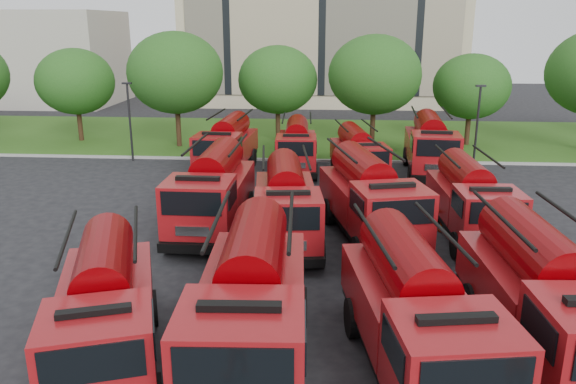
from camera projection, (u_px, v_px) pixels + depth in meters
name	position (u px, v px, depth m)	size (l,w,h in m)	color
ground	(247.00, 279.00, 19.87)	(140.00, 140.00, 0.00)	black
lawn	(293.00, 136.00, 44.68)	(70.00, 16.00, 0.12)	#2C5316
curb	(285.00, 160.00, 36.94)	(70.00, 0.30, 0.14)	gray
side_building	(35.00, 58.00, 62.49)	(18.00, 12.00, 10.00)	#A0998E
tree_1	(75.00, 82.00, 41.61)	(5.71, 5.71, 6.98)	#382314
tree_2	(175.00, 73.00, 39.40)	(6.72, 6.72, 8.22)	#382314
tree_3	(278.00, 80.00, 41.51)	(5.88, 5.88, 7.19)	#382314
tree_4	(375.00, 75.00, 39.44)	(6.55, 6.55, 8.01)	#382314
tree_5	(472.00, 87.00, 40.18)	(5.46, 5.46, 6.68)	#382314
lamp_post_0	(130.00, 117.00, 36.14)	(0.60, 0.25, 5.11)	black
lamp_post_1	(477.00, 121.00, 34.64)	(0.60, 0.25, 5.11)	black
fire_truck_0	(105.00, 308.00, 14.51)	(4.48, 7.41, 3.19)	black
fire_truck_1	(251.00, 303.00, 14.41)	(3.19, 7.98, 3.58)	black
fire_truck_2	(416.00, 313.00, 14.10)	(3.66, 7.74, 3.39)	black
fire_truck_3	(546.00, 299.00, 14.68)	(3.17, 7.87, 3.52)	black
fire_truck_4	(213.00, 191.00, 24.20)	(2.88, 7.67, 3.48)	black
fire_truck_5	(286.00, 204.00, 22.84)	(3.25, 7.40, 3.26)	black
fire_truck_6	(370.00, 198.00, 23.18)	(4.35, 8.07, 3.49)	black
fire_truck_7	(471.00, 200.00, 23.52)	(2.78, 7.03, 3.15)	black
fire_truck_8	(227.00, 146.00, 33.65)	(2.99, 7.35, 3.28)	black
fire_truck_9	(297.00, 146.00, 34.10)	(2.66, 6.74, 3.03)	black
fire_truck_10	(358.00, 155.00, 31.95)	(3.23, 6.77, 2.96)	black
fire_truck_11	(430.00, 145.00, 33.34)	(3.20, 7.74, 3.45)	black
firefighter_4	(275.00, 292.00, 18.93)	(0.95, 0.62, 1.95)	black
firefighter_5	(444.00, 232.00, 24.37)	(1.43, 0.61, 1.54)	#B8320E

